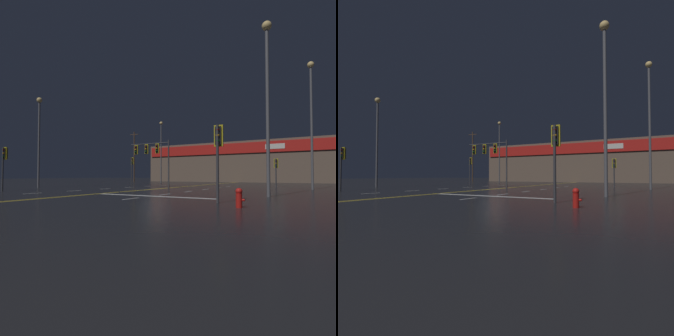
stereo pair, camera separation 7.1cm
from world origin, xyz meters
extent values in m
plane|color=black|center=(0.00, 0.00, 0.00)|extent=(200.00, 200.00, 0.00)
cube|color=gold|center=(-0.15, 0.00, 0.00)|extent=(0.12, 60.00, 0.01)
cube|color=gold|center=(0.15, 0.00, 0.00)|extent=(0.12, 60.00, 0.01)
cube|color=silver|center=(-4.26, -9.00, 0.00)|extent=(0.12, 1.40, 0.01)
cube|color=silver|center=(-4.26, -5.40, 0.00)|extent=(0.12, 1.40, 0.01)
cube|color=silver|center=(-4.26, -1.80, 0.00)|extent=(0.12, 1.40, 0.01)
cube|color=silver|center=(-4.26, 1.80, 0.00)|extent=(0.12, 1.40, 0.01)
cube|color=silver|center=(-4.26, 5.40, 0.00)|extent=(0.12, 1.40, 0.01)
cube|color=silver|center=(-4.26, 9.00, 0.00)|extent=(0.12, 1.40, 0.01)
cube|color=silver|center=(4.26, -9.00, 0.00)|extent=(0.12, 1.40, 0.01)
cube|color=silver|center=(4.26, -5.40, 0.00)|extent=(0.12, 1.40, 0.01)
cube|color=silver|center=(4.26, -1.80, 0.00)|extent=(0.12, 1.40, 0.01)
cube|color=silver|center=(4.26, 1.80, 0.00)|extent=(0.12, 1.40, 0.01)
cube|color=silver|center=(4.26, 5.40, 0.00)|extent=(0.12, 1.40, 0.01)
cube|color=silver|center=(4.26, 9.00, 0.00)|extent=(0.12, 1.40, 0.01)
cube|color=silver|center=(4.26, -6.99, 0.00)|extent=(8.18, 0.40, 0.01)
cylinder|color=#38383D|center=(0.27, 2.19, 2.38)|extent=(0.14, 0.14, 4.77)
cylinder|color=#38383D|center=(-2.02, 2.19, 4.52)|extent=(4.59, 0.10, 0.10)
cube|color=black|center=(-1.04, 2.19, 3.98)|extent=(0.28, 0.24, 0.84)
cube|color=gold|center=(-1.04, 2.19, 3.98)|extent=(0.42, 0.08, 0.99)
sphere|color=#500705|center=(-1.04, 2.04, 4.23)|extent=(0.17, 0.17, 0.17)
sphere|color=orange|center=(-1.04, 2.04, 3.98)|extent=(0.17, 0.17, 0.17)
sphere|color=#084513|center=(-1.04, 2.04, 3.73)|extent=(0.17, 0.17, 0.17)
cube|color=black|center=(-2.35, 2.19, 3.98)|extent=(0.28, 0.24, 0.84)
cube|color=gold|center=(-2.35, 2.19, 3.98)|extent=(0.42, 0.08, 0.99)
sphere|color=#500705|center=(-2.35, 2.04, 4.23)|extent=(0.17, 0.17, 0.17)
sphere|color=orange|center=(-2.35, 2.04, 3.98)|extent=(0.17, 0.17, 0.17)
sphere|color=#084513|center=(-2.35, 2.04, 3.73)|extent=(0.17, 0.17, 0.17)
cube|color=black|center=(-3.66, 2.19, 3.98)|extent=(0.28, 0.24, 0.84)
cube|color=gold|center=(-3.66, 2.19, 3.98)|extent=(0.42, 0.08, 0.99)
sphere|color=#500705|center=(-3.66, 2.04, 4.23)|extent=(0.17, 0.17, 0.17)
sphere|color=orange|center=(-3.66, 2.04, 3.98)|extent=(0.17, 0.17, 0.17)
sphere|color=#084513|center=(-3.66, 2.04, 3.73)|extent=(0.17, 0.17, 0.17)
cylinder|color=#38383D|center=(9.23, 9.37, 1.51)|extent=(0.13, 0.13, 3.02)
cube|color=black|center=(9.23, 9.55, 2.55)|extent=(0.28, 0.24, 0.84)
cube|color=gold|center=(9.23, 9.55, 2.55)|extent=(0.42, 0.08, 0.99)
sphere|color=#500705|center=(9.23, 9.39, 2.80)|extent=(0.17, 0.17, 0.17)
sphere|color=orange|center=(9.23, 9.39, 2.55)|extent=(0.17, 0.17, 0.17)
sphere|color=#084513|center=(9.23, 9.39, 2.29)|extent=(0.17, 0.17, 0.17)
cylinder|color=#38383D|center=(9.02, -8.87, 1.76)|extent=(0.13, 0.13, 3.53)
cube|color=black|center=(9.02, -8.69, 3.06)|extent=(0.28, 0.24, 0.84)
cube|color=gold|center=(9.02, -8.69, 3.06)|extent=(0.42, 0.08, 0.99)
sphere|color=#500705|center=(9.02, -8.85, 3.31)|extent=(0.17, 0.17, 0.17)
sphere|color=orange|center=(9.02, -8.85, 3.06)|extent=(0.17, 0.17, 0.17)
sphere|color=#084513|center=(9.02, -8.85, 2.81)|extent=(0.17, 0.17, 0.17)
cylinder|color=#38383D|center=(-8.53, -8.76, 1.73)|extent=(0.13, 0.13, 3.47)
cube|color=black|center=(-8.53, -8.58, 3.00)|extent=(0.28, 0.24, 0.84)
cube|color=gold|center=(-8.53, -8.58, 3.00)|extent=(0.42, 0.08, 0.99)
sphere|color=#500705|center=(-8.53, -8.73, 3.25)|extent=(0.17, 0.17, 0.17)
sphere|color=orange|center=(-8.53, -8.73, 3.00)|extent=(0.17, 0.17, 0.17)
sphere|color=#084513|center=(-8.53, -8.73, 2.74)|extent=(0.17, 0.17, 0.17)
cylinder|color=#38383D|center=(-9.51, 9.02, 1.88)|extent=(0.13, 0.13, 3.77)
cube|color=black|center=(-9.51, 9.20, 3.30)|extent=(0.28, 0.24, 0.84)
cube|color=gold|center=(-9.51, 9.20, 3.30)|extent=(0.42, 0.08, 0.99)
sphere|color=#500705|center=(-9.51, 9.05, 3.55)|extent=(0.17, 0.17, 0.17)
sphere|color=orange|center=(-9.51, 9.05, 3.30)|extent=(0.17, 0.17, 0.17)
sphere|color=#084513|center=(-9.51, 9.05, 3.05)|extent=(0.17, 0.17, 0.17)
cylinder|color=#59595E|center=(10.49, -4.18, 4.94)|extent=(0.20, 0.20, 9.89)
sphere|color=#F9D17A|center=(10.49, -4.18, 10.05)|extent=(0.56, 0.56, 0.56)
cylinder|color=#59595E|center=(-12.56, -2.98, 4.54)|extent=(0.20, 0.20, 9.08)
sphere|color=#F9D17A|center=(-12.56, -2.98, 9.25)|extent=(0.56, 0.56, 0.56)
cylinder|color=#59595E|center=(-11.05, 19.61, 5.23)|extent=(0.20, 0.20, 10.45)
sphere|color=#F9D17A|center=(-11.05, 19.61, 10.62)|extent=(0.56, 0.56, 0.56)
cylinder|color=#59595E|center=(12.63, 6.06, 5.48)|extent=(0.20, 0.20, 10.95)
sphere|color=#F9D17A|center=(12.63, 6.06, 11.12)|extent=(0.56, 0.56, 0.56)
cylinder|color=red|center=(10.30, -10.16, 0.28)|extent=(0.24, 0.24, 0.55)
sphere|color=red|center=(10.30, -10.16, 0.63)|extent=(0.26, 0.26, 0.26)
cylinder|color=red|center=(10.47, -10.16, 0.30)|extent=(0.10, 0.09, 0.09)
cube|color=brown|center=(0.00, 33.79, 3.86)|extent=(38.57, 10.00, 7.73)
cube|color=red|center=(0.00, 28.69, 6.38)|extent=(37.80, 0.20, 1.93)
cube|color=white|center=(6.75, 28.64, 6.38)|extent=(3.20, 0.16, 0.90)
cylinder|color=#4C3828|center=(-21.78, 26.01, 5.45)|extent=(0.26, 0.26, 10.90)
cube|color=#4C3828|center=(-21.78, 26.01, 10.30)|extent=(2.20, 0.12, 0.12)
camera|label=1|loc=(12.87, -20.24, 1.23)|focal=28.00mm
camera|label=2|loc=(12.94, -20.20, 1.23)|focal=28.00mm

